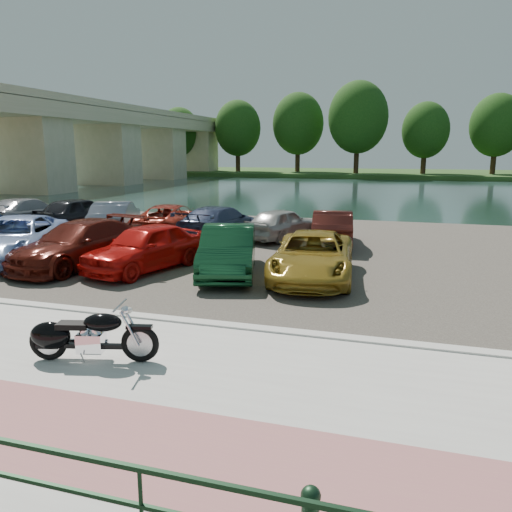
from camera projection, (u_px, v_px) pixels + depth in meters
The scene contains 22 objects.
ground at pixel (156, 364), 8.97m from camera, with size 200.00×200.00×0.00m, color #595447.
promenade at pixel (126, 386), 8.02m from camera, with size 60.00×6.00×0.10m, color beige.
pink_path at pixel (66, 432), 6.60m from camera, with size 60.00×2.00×0.01m, color #AA6064.
kerb at pixel (200, 324), 10.82m from camera, with size 60.00×0.30×0.14m, color beige.
parking_lot at pixel (292, 249), 19.26m from camera, with size 60.00×18.00×0.04m, color #3D3731.
river at pixel (361, 192), 46.41m from camera, with size 120.00×40.00×0.00m, color #192D28.
far_bank at pixel (380, 173), 76.31m from camera, with size 120.00×24.00×0.60m, color #244518.
bridge at pixel (102, 134), 54.16m from camera, with size 7.00×56.00×8.55m.
far_trees at pixel (414, 122), 67.77m from camera, with size 70.25×10.68×12.52m.
motorcycle at pixel (81, 336), 8.78m from camera, with size 2.29×0.93×1.05m.
car_2 at pixel (16, 239), 17.14m from camera, with size 2.49×5.39×1.50m, color #9EB4E5.
car_3 at pixel (80, 244), 16.22m from camera, with size 2.07×5.09×1.48m, color #4F130B.
car_4 at pixel (145, 247), 15.68m from camera, with size 1.75×4.35×1.48m, color red.
car_5 at pixel (228, 251), 15.17m from camera, with size 1.56×4.48×1.48m, color #103D20.
car_6 at pixel (313, 256), 14.61m from camera, with size 2.28×4.94×1.37m, color olive.
car_7 at pixel (26, 213), 24.27m from camera, with size 2.06×5.08×1.47m, color gray.
car_8 at pixel (79, 213), 24.08m from camera, with size 1.82×4.53×1.54m, color black.
car_9 at pixel (116, 217), 22.63m from camera, with size 1.57×4.51×1.49m, color slate.
car_10 at pixel (171, 219), 22.35m from camera, with size 2.29×4.98×1.38m, color #9D291A.
car_11 at pixel (219, 223), 21.05m from camera, with size 2.03×4.98×1.45m, color #2A3451.
car_12 at pixel (281, 223), 21.21m from camera, with size 1.59×3.96×1.35m, color #A1A19C.
car_13 at pixel (333, 228), 19.80m from camera, with size 1.50×4.31×1.42m, color #451712.
Camera 1 is at (4.15, -7.49, 3.77)m, focal length 35.00 mm.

